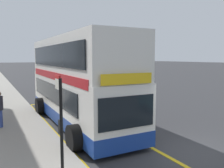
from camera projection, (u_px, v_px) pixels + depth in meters
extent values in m
plane|color=#333335|center=(36.00, 80.00, 36.45)|extent=(260.00, 260.00, 0.00)
cube|color=white|center=(77.00, 97.00, 12.32)|extent=(2.41, 10.04, 2.30)
cube|color=white|center=(76.00, 57.00, 12.08)|extent=(2.39, 9.84, 1.90)
cube|color=navy|center=(77.00, 113.00, 12.41)|extent=(2.43, 10.06, 0.60)
cube|color=#B2191E|center=(76.00, 75.00, 12.19)|extent=(2.44, 9.24, 0.36)
cube|color=black|center=(51.00, 92.00, 12.07)|extent=(0.04, 8.03, 0.90)
cube|color=black|center=(52.00, 56.00, 11.51)|extent=(0.04, 8.84, 1.00)
cube|color=black|center=(127.00, 112.00, 7.86)|extent=(2.12, 0.04, 1.10)
cube|color=yellow|center=(127.00, 79.00, 7.73)|extent=(1.93, 0.04, 0.36)
cylinder|color=black|center=(76.00, 138.00, 8.63)|extent=(0.56, 1.00, 1.00)
cylinder|color=black|center=(136.00, 128.00, 9.83)|extent=(0.56, 1.00, 1.00)
cylinder|color=black|center=(41.00, 106.00, 14.24)|extent=(0.56, 1.00, 1.00)
cylinder|color=black|center=(82.00, 102.00, 15.44)|extent=(0.56, 1.00, 1.00)
cube|color=gold|center=(51.00, 128.00, 11.47)|extent=(0.16, 12.85, 0.01)
cube|color=gold|center=(103.00, 121.00, 12.76)|extent=(0.16, 12.85, 0.01)
cube|color=gold|center=(49.00, 103.00, 17.69)|extent=(2.95, 0.16, 0.01)
cylinder|color=black|center=(61.00, 127.00, 6.60)|extent=(0.09, 0.09, 2.71)
cube|color=silver|center=(58.00, 84.00, 6.69)|extent=(0.05, 0.42, 0.30)
cube|color=red|center=(58.00, 77.00, 6.67)|extent=(0.05, 0.42, 0.10)
cube|color=black|center=(60.00, 128.00, 6.69)|extent=(0.06, 0.28, 0.40)
cube|color=#196066|center=(52.00, 71.00, 46.56)|extent=(1.76, 4.20, 0.72)
cube|color=black|center=(52.00, 68.00, 46.40)|extent=(1.52, 1.90, 0.60)
cylinder|color=black|center=(46.00, 73.00, 47.31)|extent=(0.22, 0.60, 0.60)
cylinder|color=black|center=(55.00, 73.00, 48.18)|extent=(0.22, 0.60, 0.60)
cylinder|color=black|center=(49.00, 74.00, 45.02)|extent=(0.22, 0.60, 0.60)
cylinder|color=black|center=(59.00, 73.00, 45.89)|extent=(0.22, 0.60, 0.60)
cylinder|color=#33478C|center=(0.00, 119.00, 11.10)|extent=(0.24, 0.24, 0.83)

